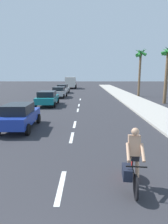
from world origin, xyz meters
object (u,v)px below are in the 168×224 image
object	(u,v)px
cyclist	(132,162)
parked_car_teal	(47,98)
palm_tree_far	(168,60)
palm_tree_distant	(140,59)
parked_car_silver	(59,92)
delivery_truck	(71,82)
parked_car_blue	(19,116)
parked_car_white	(63,89)

from	to	relation	value
cyclist	parked_car_teal	size ratio (longest dim) A/B	0.39
cyclist	parked_car_teal	distance (m)	16.40
palm_tree_far	palm_tree_distant	bearing A→B (deg)	97.39
parked_car_silver	delivery_truck	xyz separation A→B (m)	(0.20, 19.49, 0.67)
parked_car_blue	palm_tree_far	distance (m)	17.61
parked_car_white	parked_car_silver	bearing A→B (deg)	-84.54
parked_car_blue	cyclist	bearing A→B (deg)	-50.67
parked_car_white	delivery_truck	size ratio (longest dim) A/B	0.71
palm_tree_distant	parked_car_blue	bearing A→B (deg)	-123.83
parked_car_silver	palm_tree_distant	distance (m)	13.18
delivery_truck	parked_car_silver	bearing A→B (deg)	-91.14
delivery_truck	palm_tree_far	xyz separation A→B (m)	(12.92, -25.42, 3.38)
parked_car_silver	parked_car_white	size ratio (longest dim) A/B	0.94
parked_car_blue	parked_car_white	bearing A→B (deg)	88.88
cyclist	parked_car_blue	bearing A→B (deg)	-43.67
delivery_truck	cyclist	bearing A→B (deg)	-83.79
parked_car_blue	delivery_truck	size ratio (longest dim) A/B	0.64
parked_car_blue	parked_car_white	size ratio (longest dim) A/B	0.90
parked_car_teal	palm_tree_far	world-z (taller)	palm_tree_far
parked_car_blue	parked_car_silver	size ratio (longest dim) A/B	0.96
parked_car_silver	parked_car_blue	bearing A→B (deg)	-88.19
parked_car_blue	palm_tree_far	world-z (taller)	palm_tree_far
parked_car_white	palm_tree_distant	bearing A→B (deg)	-20.43
cyclist	palm_tree_far	world-z (taller)	palm_tree_far
parked_car_blue	parked_car_silver	world-z (taller)	same
cyclist	palm_tree_distant	size ratio (longest dim) A/B	0.25
delivery_truck	palm_tree_distant	distance (m)	21.92
parked_car_blue	parked_car_silver	distance (m)	16.76
parked_car_blue	parked_car_teal	distance (m)	9.19
parked_car_blue	palm_tree_distant	bearing A→B (deg)	54.72
parked_car_teal	delivery_truck	bearing A→B (deg)	87.72
palm_tree_far	parked_car_blue	bearing A→B (deg)	-140.81
delivery_truck	palm_tree_distant	size ratio (longest dim) A/B	0.85
parked_car_blue	palm_tree_distant	world-z (taller)	palm_tree_distant
cyclist	parked_car_white	world-z (taller)	cyclist
parked_car_silver	palm_tree_distant	world-z (taller)	palm_tree_distant
parked_car_white	palm_tree_far	size ratio (longest dim) A/B	0.69
parked_car_blue	parked_car_teal	world-z (taller)	same
parked_car_blue	parked_car_silver	bearing A→B (deg)	87.99
delivery_truck	parked_car_white	bearing A→B (deg)	-92.85
parked_car_blue	palm_tree_far	xyz separation A→B (m)	(13.28, 10.83, 4.05)
parked_car_blue	parked_car_teal	xyz separation A→B (m)	(-0.09, 9.19, 0.01)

